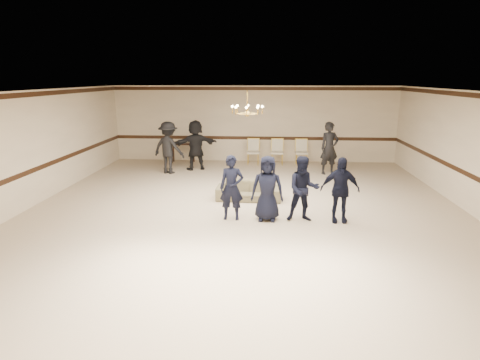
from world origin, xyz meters
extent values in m
cube|color=#C0AD94|center=(0.00, 0.00, 0.00)|extent=(12.00, 14.00, 0.01)
cube|color=#30241A|center=(0.00, 0.00, 3.20)|extent=(12.00, 14.00, 0.01)
cube|color=beige|center=(0.00, 7.00, 1.60)|extent=(12.00, 0.01, 3.20)
cube|color=beige|center=(0.00, -7.00, 1.60)|extent=(12.00, 0.01, 3.20)
cube|color=beige|center=(-6.00, 0.00, 1.60)|extent=(0.01, 14.00, 3.20)
cube|color=black|center=(0.00, 6.99, 1.00)|extent=(12.00, 0.02, 0.14)
cube|color=black|center=(0.00, 6.99, 3.08)|extent=(12.00, 0.02, 0.14)
imported|color=black|center=(-0.30, -0.62, 0.83)|extent=(0.61, 0.41, 1.66)
imported|color=black|center=(0.60, -0.62, 0.83)|extent=(0.84, 0.57, 1.66)
imported|color=black|center=(1.50, -0.62, 0.83)|extent=(0.83, 0.66, 1.66)
imported|color=black|center=(2.40, -0.62, 0.83)|extent=(0.98, 0.43, 1.66)
imported|color=#6C6548|center=(0.05, 1.14, 0.28)|extent=(1.94, 0.82, 0.56)
imported|color=black|center=(-3.12, 4.41, 0.97)|extent=(1.43, 1.12, 1.95)
imported|color=black|center=(-2.22, 5.11, 0.97)|extent=(1.89, 1.25, 1.95)
imported|color=black|center=(2.88, 4.71, 0.97)|extent=(0.82, 0.66, 1.95)
cube|color=#321910|center=(-3.01, 6.44, 0.42)|extent=(0.99, 0.43, 0.83)
camera|label=1|loc=(0.58, -10.62, 3.55)|focal=30.83mm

